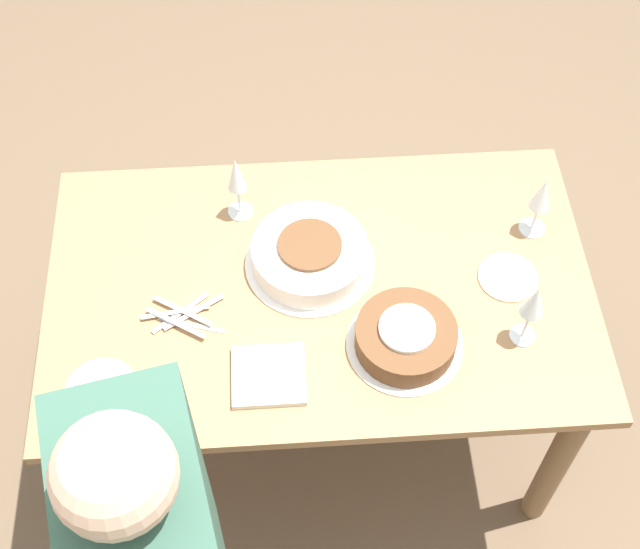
# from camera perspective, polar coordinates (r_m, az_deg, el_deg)

# --- Properties ---
(ground_plane) EXTENTS (12.00, 12.00, 0.00)m
(ground_plane) POSITION_cam_1_polar(r_m,az_deg,el_deg) (2.90, -0.00, -8.93)
(ground_plane) COLOR brown
(dining_table) EXTENTS (1.39, 0.85, 0.74)m
(dining_table) POSITION_cam_1_polar(r_m,az_deg,el_deg) (2.36, -0.00, -2.34)
(dining_table) COLOR #9E754C
(dining_table) RESTS_ON ground_plane
(cake_center_white) EXTENTS (0.34, 0.34, 0.09)m
(cake_center_white) POSITION_cam_1_polar(r_m,az_deg,el_deg) (2.27, -0.65, 1.27)
(cake_center_white) COLOR white
(cake_center_white) RESTS_ON dining_table
(cake_front_chocolate) EXTENTS (0.28, 0.28, 0.08)m
(cake_front_chocolate) POSITION_cam_1_polar(r_m,az_deg,el_deg) (2.15, 5.51, -4.03)
(cake_front_chocolate) COLOR white
(cake_front_chocolate) RESTS_ON dining_table
(wine_glass_near) EXTENTS (0.06, 0.06, 0.21)m
(wine_glass_near) POSITION_cam_1_polar(r_m,az_deg,el_deg) (2.12, 13.53, -1.82)
(wine_glass_near) COLOR silver
(wine_glass_near) RESTS_ON dining_table
(wine_glass_far) EXTENTS (0.07, 0.07, 0.19)m
(wine_glass_far) POSITION_cam_1_polar(r_m,az_deg,el_deg) (2.33, 14.00, 4.85)
(wine_glass_far) COLOR silver
(wine_glass_far) RESTS_ON dining_table
(wine_glass_extra) EXTENTS (0.07, 0.07, 0.21)m
(wine_glass_extra) POSITION_cam_1_polar(r_m,az_deg,el_deg) (2.31, -5.37, 6.22)
(wine_glass_extra) COLOR silver
(wine_glass_extra) RESTS_ON dining_table
(dessert_plate_left) EXTENTS (0.17, 0.17, 0.01)m
(dessert_plate_left) POSITION_cam_1_polar(r_m,az_deg,el_deg) (2.17, -13.85, -7.20)
(dessert_plate_left) COLOR beige
(dessert_plate_left) RESTS_ON dining_table
(dessert_plate_right) EXTENTS (0.15, 0.15, 0.01)m
(dessert_plate_right) POSITION_cam_1_polar(r_m,az_deg,el_deg) (2.32, 11.94, -0.17)
(dessert_plate_right) COLOR beige
(dessert_plate_right) RESTS_ON dining_table
(fork_pile) EXTENTS (0.21, 0.14, 0.02)m
(fork_pile) POSITION_cam_1_polar(r_m,az_deg,el_deg) (2.23, -8.76, -2.63)
(fork_pile) COLOR silver
(fork_pile) RESTS_ON dining_table
(napkin_stack) EXTENTS (0.17, 0.16, 0.02)m
(napkin_stack) POSITION_cam_1_polar(r_m,az_deg,el_deg) (2.12, -3.30, -6.48)
(napkin_stack) COLOR silver
(napkin_stack) RESTS_ON dining_table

